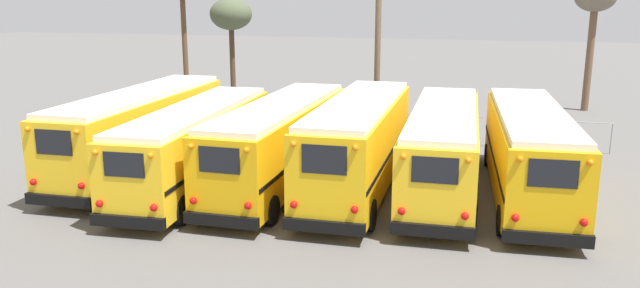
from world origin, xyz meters
name	(u,v)px	position (x,y,z in m)	size (l,w,h in m)	color
ground_plane	(319,187)	(0.00, 0.00, 0.00)	(160.00, 160.00, 0.00)	#5B5956
school_bus_0	(142,129)	(-7.38, 0.21, 1.79)	(2.63, 10.94, 3.27)	yellow
school_bus_1	(197,143)	(-4.43, -0.92, 1.63)	(2.90, 10.86, 2.99)	yellow
school_bus_2	(280,141)	(-1.48, -0.02, 1.70)	(2.56, 10.95, 3.13)	#EAAA0F
school_bus_3	(359,142)	(1.48, 0.10, 1.81)	(2.57, 10.68, 3.33)	yellow
school_bus_4	(443,147)	(4.43, 0.69, 1.67)	(2.67, 10.98, 3.05)	yellow
school_bus_5	(529,150)	(7.38, 0.82, 1.69)	(2.95, 10.73, 3.13)	#EAAA0F
utility_pole	(378,47)	(0.54, 9.26, 4.48)	(1.80, 0.30, 8.67)	brown
bare_tree_0	(595,3)	(11.83, 19.44, 6.50)	(2.41, 2.41, 7.78)	brown
bare_tree_1	(231,16)	(-10.63, 17.46, 5.61)	(2.77, 2.77, 6.77)	#473323
fence_line	(361,120)	(0.00, 8.10, 0.99)	(22.82, 0.06, 1.42)	#939399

